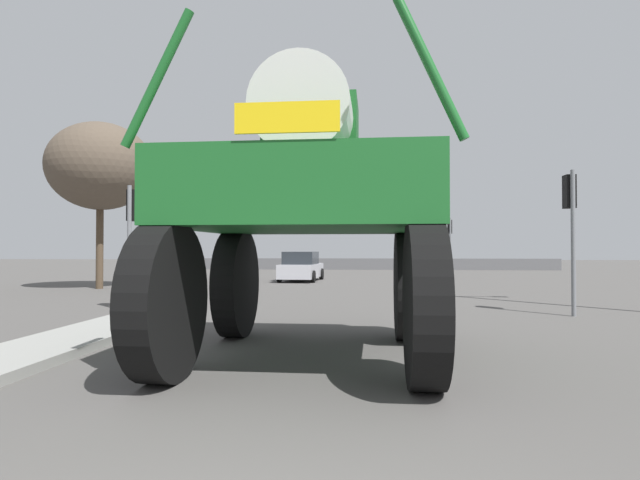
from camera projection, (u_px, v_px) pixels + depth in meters
The scene contains 8 objects.
ground_plane at pixel (347, 292), 20.00m from camera, with size 120.00×120.00×0.00m, color #4C4947.
oversize_sprayer at pixel (309, 210), 7.94m from camera, with size 4.23×5.41×4.64m.
sedan_ahead at pixel (301, 267), 26.82m from camera, with size 2.12×4.22×1.52m.
traffic_signal_near_left at pixel (132, 220), 13.85m from camera, with size 0.24×0.54×3.35m.
traffic_signal_near_right at pixel (570, 210), 12.94m from camera, with size 0.24×0.54×3.62m.
traffic_signal_far_left at pixel (450, 234), 31.70m from camera, with size 0.24×0.55×3.54m.
bare_tree_left at pixel (100, 167), 21.65m from camera, with size 4.30×4.30×6.95m.
roadside_barrier at pixel (355, 264), 41.32m from camera, with size 31.94×0.24×0.90m, color #59595B.
Camera 1 is at (0.55, -2.05, 1.66)m, focal length 29.03 mm.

